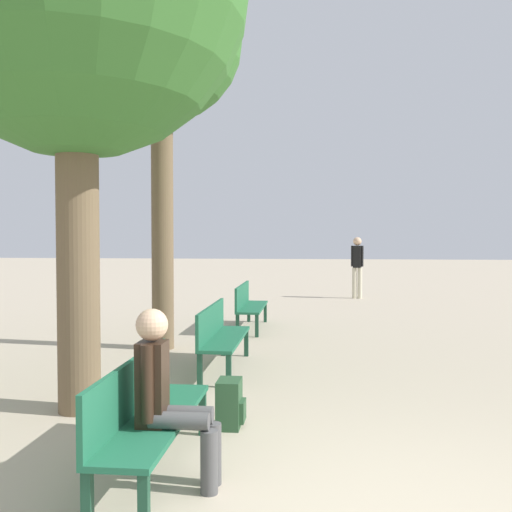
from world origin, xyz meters
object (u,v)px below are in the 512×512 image
person_seated (168,393)px  tree_row_1 (161,45)px  bench_row_2 (248,303)px  pedestrian_near (357,263)px  backpack (230,404)px  bench_row_0 (145,408)px  bench_row_1 (219,332)px

person_seated → tree_row_1: bearing=105.4°
tree_row_1 → person_seated: tree_row_1 is taller
bench_row_2 → person_seated: bearing=-88.1°
person_seated → pedestrian_near: bearing=79.7°
backpack → bench_row_2: bearing=94.8°
bench_row_0 → tree_row_1: tree_row_1 is taller
bench_row_1 → bench_row_2: size_ratio=1.00×
person_seated → backpack: size_ratio=2.85×
backpack → pedestrian_near: bearing=79.8°
pedestrian_near → backpack: bearing=-100.2°
person_seated → backpack: (0.24, 1.27, -0.44)m
bench_row_1 → bench_row_2: 3.29m
bench_row_2 → person_seated: person_seated is taller
bench_row_1 → person_seated: person_seated is taller
bench_row_0 → person_seated: 0.33m
backpack → pedestrian_near: 11.20m
bench_row_1 → tree_row_1: bearing=130.1°
bench_row_1 → pedestrian_near: pedestrian_near is taller
tree_row_1 → backpack: size_ratio=13.72×
pedestrian_near → person_seated: bearing=-100.3°
bench_row_0 → tree_row_1: (-1.10, 4.59, 4.16)m
bench_row_0 → pedestrian_near: bearing=78.6°
bench_row_0 → backpack: bench_row_0 is taller
tree_row_1 → backpack: 5.86m
bench_row_0 → pedestrian_near: size_ratio=1.07×
bench_row_0 → pedestrian_near: 12.34m
bench_row_0 → bench_row_2: (0.00, 6.58, 0.00)m
tree_row_1 → pedestrian_near: (3.54, 7.50, -3.67)m
bench_row_2 → pedestrian_near: bearing=66.1°
bench_row_1 → bench_row_2: bearing=90.0°
bench_row_1 → pedestrian_near: (2.44, 8.80, 0.49)m
bench_row_0 → bench_row_1: same height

